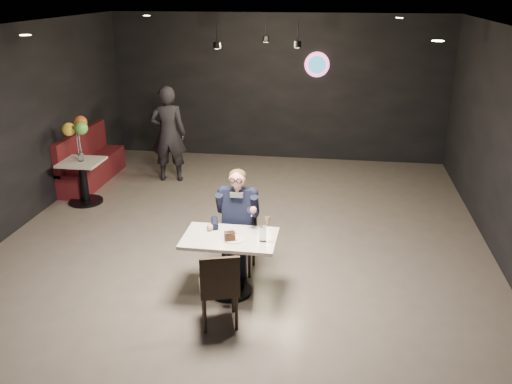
% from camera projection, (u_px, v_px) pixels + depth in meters
% --- Properties ---
extents(floor, '(9.00, 9.00, 0.00)m').
position_uv_depth(floor, '(240.00, 250.00, 7.66)').
color(floor, slate).
rests_on(floor, ground).
extents(wall_sign, '(0.50, 0.06, 0.50)m').
position_uv_depth(wall_sign, '(317.00, 65.00, 10.96)').
color(wall_sign, pink).
rests_on(wall_sign, floor).
extents(pendant_lights, '(1.40, 1.20, 0.36)m').
position_uv_depth(pendant_lights, '(261.00, 28.00, 8.47)').
color(pendant_lights, black).
rests_on(pendant_lights, floor).
extents(main_table, '(1.10, 0.70, 0.75)m').
position_uv_depth(main_table, '(230.00, 265.00, 6.49)').
color(main_table, white).
rests_on(main_table, floor).
extents(chair_far, '(0.42, 0.46, 0.92)m').
position_uv_depth(chair_far, '(238.00, 239.00, 6.96)').
color(chair_far, black).
rests_on(chair_far, floor).
extents(chair_near, '(0.54, 0.56, 0.92)m').
position_uv_depth(chair_near, '(219.00, 286.00, 5.87)').
color(chair_near, black).
rests_on(chair_near, floor).
extents(seated_man, '(0.60, 0.80, 1.44)m').
position_uv_depth(seated_man, '(238.00, 220.00, 6.87)').
color(seated_man, black).
rests_on(seated_man, floor).
extents(dessert_plate, '(0.24, 0.24, 0.01)m').
position_uv_depth(dessert_plate, '(234.00, 239.00, 6.27)').
color(dessert_plate, white).
rests_on(dessert_plate, main_table).
extents(cake_slice, '(0.14, 0.13, 0.08)m').
position_uv_depth(cake_slice, '(230.00, 236.00, 6.24)').
color(cake_slice, black).
rests_on(cake_slice, dessert_plate).
extents(mint_leaf, '(0.07, 0.04, 0.01)m').
position_uv_depth(mint_leaf, '(234.00, 234.00, 6.21)').
color(mint_leaf, green).
rests_on(mint_leaf, cake_slice).
extents(sundae_glass, '(0.08, 0.08, 0.18)m').
position_uv_depth(sundae_glass, '(263.00, 234.00, 6.21)').
color(sundae_glass, silver).
rests_on(sundae_glass, main_table).
extents(wafer_cone, '(0.07, 0.07, 0.12)m').
position_uv_depth(wafer_cone, '(268.00, 222.00, 6.15)').
color(wafer_cone, tan).
rests_on(wafer_cone, sundae_glass).
extents(booth_bench, '(0.49, 1.97, 0.98)m').
position_uv_depth(booth_bench, '(92.00, 157.00, 10.13)').
color(booth_bench, '#49110F').
rests_on(booth_bench, floor).
extents(side_table, '(0.66, 0.66, 0.82)m').
position_uv_depth(side_table, '(84.00, 180.00, 9.20)').
color(side_table, white).
rests_on(side_table, floor).
extents(balloon_vase, '(0.09, 0.09, 0.14)m').
position_uv_depth(balloon_vase, '(81.00, 157.00, 9.05)').
color(balloon_vase, silver).
rests_on(balloon_vase, side_table).
extents(balloon_bunch, '(0.40, 0.40, 0.66)m').
position_uv_depth(balloon_bunch, '(78.00, 133.00, 8.90)').
color(balloon_bunch, yellow).
rests_on(balloon_bunch, balloon_vase).
extents(passerby, '(0.72, 0.53, 1.81)m').
position_uv_depth(passerby, '(168.00, 134.00, 10.11)').
color(passerby, black).
rests_on(passerby, floor).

